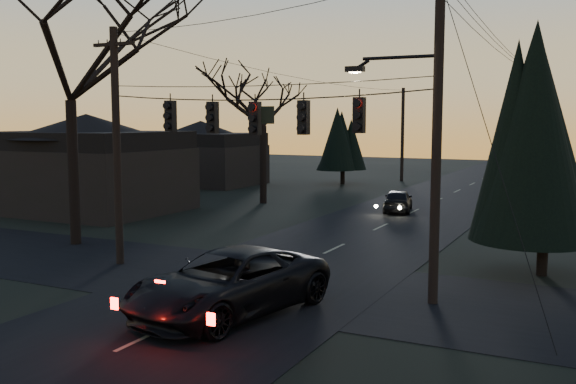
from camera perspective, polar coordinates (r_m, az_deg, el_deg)
The scene contains 15 objects.
main_road at distance 30.00m, azimuth 7.04°, elevation -3.68°, with size 8.00×120.00×0.02m, color black.
cross_road at distance 21.03m, azimuth -2.13°, elevation -7.99°, with size 60.00×7.00×0.02m, color black.
utility_pole_right at distance 19.12m, azimuth 12.73°, elevation -9.64°, with size 5.00×0.30×10.00m, color black, non-canonical shape.
utility_pole_left at distance 24.40m, azimuth -14.68°, elevation -6.20°, with size 1.80×0.30×8.50m, color black, non-canonical shape.
utility_pole_far_r at distance 46.39m, azimuth 20.96°, elevation -0.51°, with size 1.80×0.30×8.50m, color black, non-canonical shape.
utility_pole_far_l at distance 56.39m, azimuth 10.06°, elevation 0.96°, with size 0.30×0.30×8.00m, color black, non-canonical shape.
span_signal_assembly at distance 20.49m, azimuth -2.79°, elevation 6.70°, with size 11.50×0.44×1.47m.
bare_tree_left at distance 28.47m, azimuth -18.94°, elevation 12.60°, with size 11.02×11.02×12.12m.
evergreen_right at distance 22.96m, azimuth 22.06°, elevation 4.02°, with size 3.94×3.94×7.74m.
bare_tree_dist at distance 40.44m, azimuth -2.25°, elevation 8.65°, with size 6.14×6.14×9.78m.
evergreen_dist at distance 52.95m, azimuth 4.90°, elevation 4.31°, with size 3.48×3.48×5.50m.
house_left_near at distance 38.72m, azimuth -17.39°, elevation 2.50°, with size 10.00×8.00×5.60m.
house_left_far at distance 53.09m, azimuth -7.74°, elevation 3.49°, with size 9.00×7.00×5.20m.
suv_near at distance 17.53m, azimuth -5.28°, elevation -8.08°, with size 2.84×6.16×1.71m, color black.
sedan_oncoming_a at distance 37.26m, azimuth 9.75°, elevation -0.77°, with size 1.53×3.81×1.30m, color black.
Camera 1 is at (9.74, -7.90, 5.22)m, focal length 40.00 mm.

